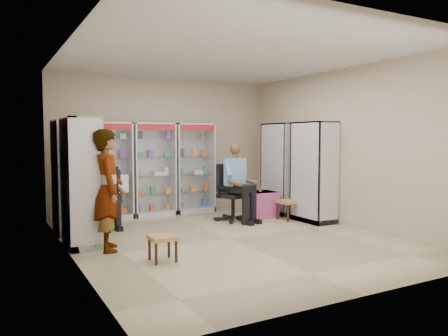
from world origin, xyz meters
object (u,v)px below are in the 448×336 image
woven_stool_b (163,248)px  cabinet_back_left (109,171)px  cabinet_right_near (314,172)px  standing_man (108,190)px  cabinet_back_right (193,168)px  wooden_chair (106,202)px  cabinet_left_near (81,182)px  pink_trunk (261,204)px  woven_stool_a (289,210)px  seated_shopkeeper (234,185)px  cabinet_back_mid (153,169)px  cabinet_right_far (281,169)px  office_chair (233,192)px  cabinet_left_far (69,176)px

woven_stool_b → cabinet_back_left: bearing=87.7°
cabinet_right_near → standing_man: (-4.17, -0.29, -0.10)m
cabinet_back_right → woven_stool_b: bearing=-120.6°
cabinet_right_near → wooden_chair: (-3.78, 1.50, -0.53)m
cabinet_left_near → cabinet_right_near: bearing=87.4°
pink_trunk → woven_stool_a: (0.31, -0.56, -0.07)m
cabinet_left_near → seated_shopkeeper: bearing=101.0°
cabinet_back_left → cabinet_left_near: same height
cabinet_back_mid → wooden_chair: size_ratio=2.13×
cabinet_right_far → pink_trunk: cabinet_right_far is taller
pink_trunk → woven_stool_b: 3.72m
cabinet_back_right → wooden_chair: 2.33m
wooden_chair → standing_man: bearing=-102.2°
cabinet_right_near → standing_man: cabinet_right_near is taller
office_chair → woven_stool_a: 1.21m
cabinet_back_left → office_chair: cabinet_back_left is taller
cabinet_back_right → pink_trunk: bearing=-52.6°
seated_shopkeeper → pink_trunk: bearing=-7.4°
cabinet_right_far → cabinet_right_near: size_ratio=1.00×
cabinet_back_left → pink_trunk: cabinet_back_left is taller
cabinet_left_far → woven_stool_a: (4.13, -0.93, -0.80)m
cabinet_left_far → standing_man: bearing=10.5°
woven_stool_a → cabinet_left_far: bearing=167.4°
office_chair → woven_stool_b: (-2.29, -2.07, -0.40)m
cabinet_right_far → cabinet_left_near: same height
cabinet_right_far → woven_stool_b: cabinet_right_far is taller
pink_trunk → cabinet_right_near: bearing=-55.7°
cabinet_right_near → wooden_chair: 4.10m
office_chair → woven_stool_b: size_ratio=3.27×
woven_stool_b → pink_trunk: bearing=35.3°
seated_shopkeeper → woven_stool_b: bearing=-156.0°
cabinet_back_left → cabinet_right_far: 3.71m
cabinet_back_left → cabinet_left_far: 1.32m
cabinet_back_right → pink_trunk: size_ratio=3.56×
cabinet_back_right → cabinet_left_far: same height
cabinet_back_left → cabinet_back_mid: bearing=0.0°
cabinet_back_right → cabinet_right_near: same height
cabinet_back_right → woven_stool_a: size_ratio=4.91×
woven_stool_b → cabinet_left_far: bearing=107.4°
woven_stool_a → standing_man: standing_man is taller
wooden_chair → cabinet_back_mid: bearing=31.3°
woven_stool_a → cabinet_back_mid: bearing=140.5°
cabinet_back_mid → office_chair: size_ratio=1.73×
cabinet_back_mid → office_chair: bearing=-48.9°
cabinet_back_right → woven_stool_b: cabinet_back_right is taller
cabinet_back_right → cabinet_left_near: same height
woven_stool_b → cabinet_back_mid: bearing=72.5°
cabinet_back_left → cabinet_left_far: same height
pink_trunk → woven_stool_a: size_ratio=1.38×
cabinet_back_mid → office_chair: (1.20, -1.38, -0.42)m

